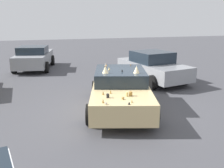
% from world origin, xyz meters
% --- Properties ---
extents(ground_plane, '(60.00, 60.00, 0.00)m').
position_xyz_m(ground_plane, '(0.00, 0.00, 0.00)').
color(ground_plane, '#47474C').
extents(art_car_decorated, '(4.77, 2.99, 1.55)m').
position_xyz_m(art_car_decorated, '(0.06, -0.02, 0.68)').
color(art_car_decorated, '#D8BC7F').
rests_on(art_car_decorated, ground).
extents(parked_sedan_behind_right, '(4.27, 2.59, 1.41)m').
position_xyz_m(parked_sedan_behind_right, '(8.10, 2.90, 0.71)').
color(parked_sedan_behind_right, gray).
rests_on(parked_sedan_behind_right, ground).
extents(parked_sedan_far_left, '(4.29, 2.61, 1.47)m').
position_xyz_m(parked_sedan_far_left, '(3.25, -2.75, 0.73)').
color(parked_sedan_far_left, gray).
rests_on(parked_sedan_far_left, ground).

